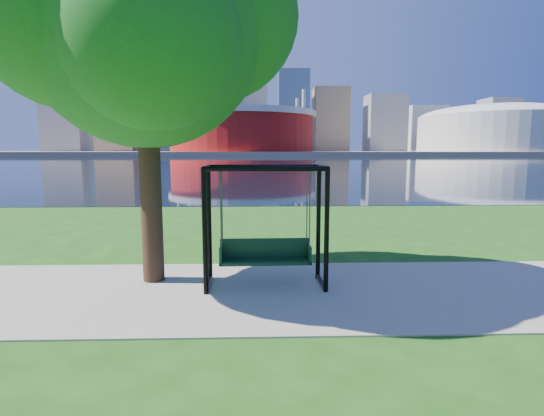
{
  "coord_description": "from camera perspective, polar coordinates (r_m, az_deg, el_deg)",
  "views": [
    {
      "loc": [
        -0.54,
        -8.31,
        2.7
      ],
      "look_at": [
        -0.29,
        0.0,
        1.57
      ],
      "focal_mm": 28.0,
      "sensor_mm": 36.0,
      "label": 1
    }
  ],
  "objects": [
    {
      "name": "river",
      "position": [
        110.34,
        -1.51,
        6.37
      ],
      "size": [
        900.0,
        180.0,
        0.02
      ],
      "primitive_type": "cube",
      "color": "black",
      "rests_on": "ground"
    },
    {
      "name": "park_tree",
      "position": [
        9.28,
        -17.08,
        23.17
      ],
      "size": [
        6.05,
        5.46,
        7.51
      ],
      "color": "black",
      "rests_on": "ground"
    },
    {
      "name": "swing",
      "position": [
        8.35,
        -0.93,
        -2.81
      ],
      "size": [
        2.38,
        1.08,
        2.41
      ],
      "rotation": [
        0.0,
        0.0,
        0.03
      ],
      "color": "black",
      "rests_on": "ground"
    },
    {
      "name": "arena",
      "position": [
        278.83,
        27.73,
        9.6
      ],
      "size": [
        84.0,
        84.0,
        26.56
      ],
      "color": "beige",
      "rests_on": "far_bank"
    },
    {
      "name": "skyline",
      "position": [
        329.4,
        -2.49,
        13.54
      ],
      "size": [
        392.0,
        66.0,
        96.5
      ],
      "color": "gray",
      "rests_on": "far_bank"
    },
    {
      "name": "stadium",
      "position": [
        243.77,
        -4.07,
        10.46
      ],
      "size": [
        83.0,
        83.0,
        32.0
      ],
      "color": "maroon",
      "rests_on": "far_bank"
    },
    {
      "name": "far_bank",
      "position": [
        314.31,
        -1.69,
        7.45
      ],
      "size": [
        900.0,
        228.0,
        2.0
      ],
      "primitive_type": "cube",
      "color": "#937F60",
      "rests_on": "ground"
    },
    {
      "name": "path",
      "position": [
        8.28,
        2.12,
        -11.17
      ],
      "size": [
        120.0,
        4.0,
        0.03
      ],
      "primitive_type": "cube",
      "color": "#9E937F",
      "rests_on": "ground"
    },
    {
      "name": "ground",
      "position": [
        8.75,
        1.89,
        -10.2
      ],
      "size": [
        900.0,
        900.0,
        0.0
      ],
      "primitive_type": "plane",
      "color": "#1E5114",
      "rests_on": "ground"
    }
  ]
}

